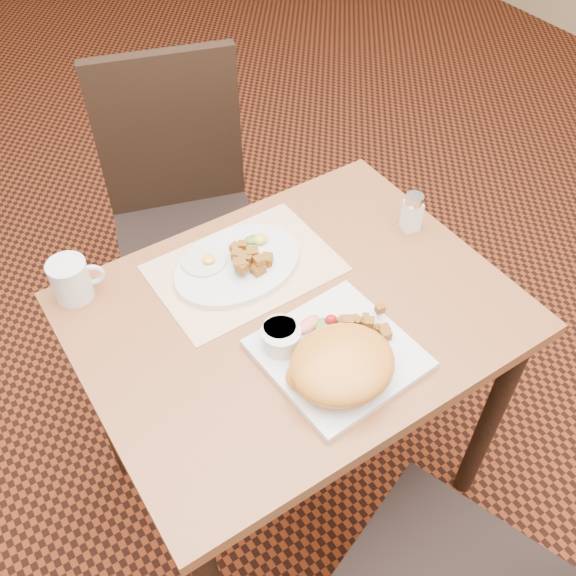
# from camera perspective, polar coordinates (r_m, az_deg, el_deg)

# --- Properties ---
(ground) EXTENTS (8.00, 8.00, 0.00)m
(ground) POSITION_cam_1_polar(r_m,az_deg,el_deg) (1.99, 0.44, -16.25)
(ground) COLOR black
(ground) RESTS_ON ground
(table) EXTENTS (0.90, 0.70, 0.75)m
(table) POSITION_cam_1_polar(r_m,az_deg,el_deg) (1.45, 0.59, -4.72)
(table) COLOR #9A592F
(table) RESTS_ON ground
(chair_far) EXTENTS (0.53, 0.53, 0.97)m
(chair_far) POSITION_cam_1_polar(r_m,az_deg,el_deg) (1.97, -9.31, 7.25)
(chair_far) COLOR black
(chair_far) RESTS_ON ground
(placemat) EXTENTS (0.40, 0.29, 0.00)m
(placemat) POSITION_cam_1_polar(r_m,az_deg,el_deg) (1.45, -3.87, 1.77)
(placemat) COLOR white
(placemat) RESTS_ON table
(plate_square) EXTENTS (0.30, 0.30, 0.02)m
(plate_square) POSITION_cam_1_polar(r_m,az_deg,el_deg) (1.28, 4.46, -5.87)
(plate_square) COLOR silver
(plate_square) RESTS_ON table
(plate_oval) EXTENTS (0.33, 0.26, 0.02)m
(plate_oval) POSITION_cam_1_polar(r_m,az_deg,el_deg) (1.45, -4.49, 2.06)
(plate_oval) COLOR silver
(plate_oval) RESTS_ON placemat
(hollandaise_mound) EXTENTS (0.21, 0.19, 0.08)m
(hollandaise_mound) POSITION_cam_1_polar(r_m,az_deg,el_deg) (1.21, 4.75, -6.83)
(hollandaise_mound) COLOR orange
(hollandaise_mound) RESTS_ON plate_square
(ramekin) EXTENTS (0.08, 0.08, 0.04)m
(ramekin) POSITION_cam_1_polar(r_m,az_deg,el_deg) (1.27, -0.63, -4.36)
(ramekin) COLOR silver
(ramekin) RESTS_ON plate_square
(garnish_sq) EXTENTS (0.09, 0.06, 0.03)m
(garnish_sq) POSITION_cam_1_polar(r_m,az_deg,el_deg) (1.31, 2.55, -3.16)
(garnish_sq) COLOR #387223
(garnish_sq) RESTS_ON plate_square
(fried_egg) EXTENTS (0.10, 0.10, 0.02)m
(fried_egg) POSITION_cam_1_polar(r_m,az_deg,el_deg) (1.44, -7.45, 2.41)
(fried_egg) COLOR white
(fried_egg) RESTS_ON plate_oval
(garnish_ov) EXTENTS (0.06, 0.05, 0.02)m
(garnish_ov) POSITION_cam_1_polar(r_m,az_deg,el_deg) (1.48, -2.75, 4.37)
(garnish_ov) COLOR #387223
(garnish_ov) RESTS_ON plate_oval
(salt_shaker) EXTENTS (0.05, 0.05, 0.10)m
(salt_shaker) POSITION_cam_1_polar(r_m,az_deg,el_deg) (1.54, 10.98, 6.66)
(salt_shaker) COLOR white
(salt_shaker) RESTS_ON table
(coffee_mug) EXTENTS (0.11, 0.08, 0.09)m
(coffee_mug) POSITION_cam_1_polar(r_m,az_deg,el_deg) (1.43, -18.68, 0.71)
(coffee_mug) COLOR silver
(coffee_mug) RESTS_ON table
(home_fries_sq) EXTENTS (0.11, 0.11, 0.03)m
(home_fries_sq) POSITION_cam_1_polar(r_m,az_deg,el_deg) (1.31, 6.92, -3.49)
(home_fries_sq) COLOR #995B18
(home_fries_sq) RESTS_ON plate_square
(home_fries_ov) EXTENTS (0.10, 0.11, 0.04)m
(home_fries_ov) POSITION_cam_1_polar(r_m,az_deg,el_deg) (1.42, -3.50, 2.64)
(home_fries_ov) COLOR #995B18
(home_fries_ov) RESTS_ON plate_oval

